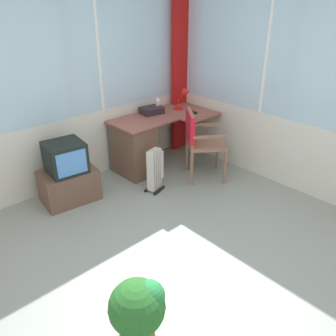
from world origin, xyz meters
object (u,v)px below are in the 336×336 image
at_px(spray_bottle, 158,104).
at_px(space_heater, 155,169).
at_px(desk, 138,145).
at_px(tv_on_stand, 68,176).
at_px(tv_remote, 193,112).
at_px(desk_lamp, 185,95).
at_px(wooden_armchair, 197,136).
at_px(potted_plant, 139,307).
at_px(paper_tray, 152,110).

height_order(spray_bottle, space_heater, spray_bottle).
distance_m(desk, space_heater, 0.58).
relative_size(spray_bottle, tv_on_stand, 0.29).
xyz_separation_m(tv_remote, spray_bottle, (-0.32, 0.40, 0.09)).
bearing_deg(spray_bottle, desk_lamp, -27.18).
xyz_separation_m(wooden_armchair, space_heater, (-0.63, 0.12, -0.32)).
xyz_separation_m(tv_remote, potted_plant, (-2.47, -1.82, -0.48)).
relative_size(tv_on_stand, potted_plant, 1.56).
xyz_separation_m(desk, tv_remote, (0.83, -0.25, 0.35)).
height_order(tv_remote, space_heater, tv_remote).
distance_m(desk, tv_remote, 0.93).
bearing_deg(tv_remote, potted_plant, -131.33).
relative_size(tv_remote, potted_plant, 0.31).
bearing_deg(desk, space_heater, -106.18).
height_order(space_heater, potted_plant, space_heater).
xyz_separation_m(tv_on_stand, space_heater, (0.92, -0.52, -0.04)).
xyz_separation_m(tv_remote, space_heater, (-0.99, -0.30, -0.46)).
distance_m(space_heater, potted_plant, 2.12).
xyz_separation_m(desk_lamp, spray_bottle, (-0.36, 0.18, -0.10)).
relative_size(desk_lamp, space_heater, 0.57).
relative_size(desk_lamp, tv_remote, 2.13).
bearing_deg(space_heater, potted_plant, -134.37).
xyz_separation_m(desk, wooden_armchair, (0.47, -0.66, 0.20)).
xyz_separation_m(spray_bottle, space_heater, (-0.67, -0.70, -0.55)).
bearing_deg(wooden_armchair, space_heater, 169.54).
distance_m(spray_bottle, potted_plant, 3.14).
bearing_deg(wooden_armchair, potted_plant, -146.49).
height_order(desk_lamp, spray_bottle, desk_lamp).
distance_m(tv_remote, space_heater, 1.13).
height_order(desk_lamp, space_heater, desk_lamp).
bearing_deg(space_heater, tv_remote, 17.06).
relative_size(desk_lamp, tv_on_stand, 0.43).
distance_m(tv_on_stand, space_heater, 1.06).
distance_m(spray_bottle, tv_on_stand, 1.68).
height_order(spray_bottle, paper_tray, spray_bottle).
distance_m(desk_lamp, space_heater, 1.32).
bearing_deg(space_heater, desk_lamp, 26.71).
height_order(desk_lamp, tv_remote, desk_lamp).
relative_size(desk_lamp, potted_plant, 0.67).
height_order(spray_bottle, wooden_armchair, spray_bottle).
bearing_deg(wooden_armchair, desk, 125.35).
height_order(tv_on_stand, potted_plant, tv_on_stand).
relative_size(spray_bottle, space_heater, 0.39).
bearing_deg(desk_lamp, space_heater, -153.29).
height_order(desk_lamp, tv_on_stand, desk_lamp).
relative_size(wooden_armchair, space_heater, 1.66).
distance_m(desk_lamp, wooden_armchair, 0.82).
bearing_deg(spray_bottle, tv_remote, -51.19).
bearing_deg(desk, tv_remote, -16.58).
bearing_deg(paper_tray, space_heater, -127.99).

